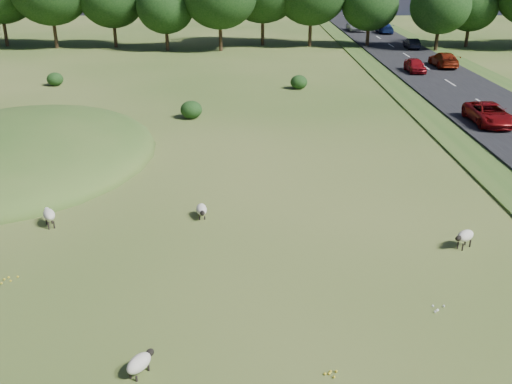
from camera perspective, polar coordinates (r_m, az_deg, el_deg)
ground at (r=41.41m, az=-2.94°, el=7.17°), size 160.00×160.00×0.00m
mound at (r=36.44m, az=-22.72°, el=3.28°), size 16.00×20.00×4.00m
road at (r=54.19m, az=19.49°, el=9.72°), size 8.00×150.00×0.25m
shrubs at (r=48.66m, az=-7.23°, el=10.08°), size 23.62×13.05×1.29m
sheep_0 at (r=26.27m, az=-20.01°, el=-2.13°), size 0.85×1.13×0.80m
sheep_1 at (r=24.35m, az=20.16°, el=-4.16°), size 1.05×0.91×0.77m
sheep_2 at (r=16.92m, az=-11.57°, el=-16.37°), size 0.85×1.09×0.62m
sheep_3 at (r=25.67m, az=-5.47°, el=-1.78°), size 0.61×1.11×0.62m
car_0 at (r=60.29m, az=15.62°, el=12.11°), size 1.58×3.94×1.34m
car_1 at (r=93.62m, az=10.01°, el=16.04°), size 2.51×5.45×1.52m
car_2 at (r=42.53m, az=22.29°, el=7.25°), size 2.31×5.00×1.39m
car_3 at (r=64.24m, az=18.26°, el=12.48°), size 2.08×5.10×1.48m
car_4 at (r=76.45m, az=15.30°, el=14.14°), size 1.32×3.79×1.25m
car_6 at (r=91.72m, az=12.73°, el=15.69°), size 2.03×4.99×1.45m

